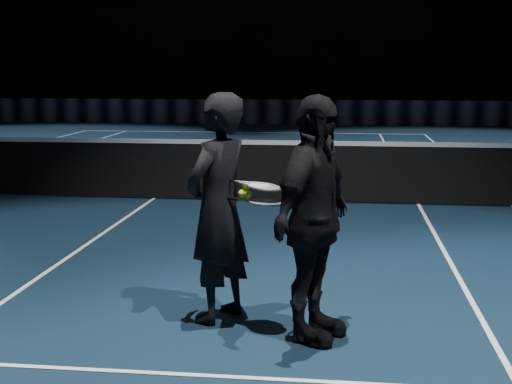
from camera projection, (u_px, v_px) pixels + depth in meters
floor at (154, 199)px, 11.28m from camera, size 36.00×36.00×0.00m
court_lines at (154, 198)px, 11.28m from camera, size 10.98×23.78×0.01m
net_mesh at (153, 171)px, 11.20m from camera, size 12.80×0.02×0.86m
net_tape at (153, 141)px, 11.12m from camera, size 12.80×0.03×0.07m
sponsor_backdrop at (263, 112)px, 26.36m from camera, size 22.00×0.15×0.90m
player_a at (218, 208)px, 5.72m from camera, size 0.70×0.80×1.85m
player_b at (313, 220)px, 5.29m from camera, size 0.84×1.18×1.85m
racket_lower at (267, 202)px, 5.47m from camera, size 0.71×0.48×0.03m
racket_upper at (264, 187)px, 5.51m from camera, size 0.71×0.44×0.10m
tennis_balls at (245, 192)px, 5.56m from camera, size 0.12×0.10×0.12m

